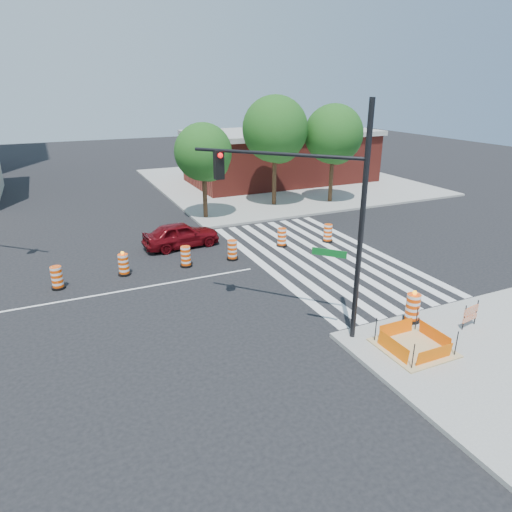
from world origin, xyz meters
The scene contains 19 objects.
ground centered at (0.00, 0.00, 0.00)m, with size 120.00×120.00×0.00m, color black.
sidewalk_ne centered at (18.00, 18.00, 0.07)m, with size 22.00×22.00×0.15m, color gray.
crosswalk_east centered at (10.95, 0.00, 0.01)m, with size 6.75×13.50×0.01m.
lane_centerline centered at (0.00, 0.00, 0.01)m, with size 14.00×0.12×0.01m, color silver.
excavation_pit centered at (9.00, -9.00, 0.22)m, with size 2.20×2.20×0.90m.
brick_storefront centered at (18.00, 18.00, 2.32)m, with size 16.50×8.50×4.60m.
red_coupe centered at (4.85, 4.52, 0.71)m, with size 1.67×4.15×1.41m, color #5E080D.
signal_pole_se centered at (6.48, -6.27, 4.87)m, with size 4.19×4.50×7.95m.
pit_drum centered at (10.27, -7.49, 0.67)m, with size 0.63×0.63×1.25m.
barricade centered at (11.85, -8.71, 0.69)m, with size 0.83×0.17×0.98m.
tree_north_c centered at (7.89, 9.31, 4.19)m, with size 3.67×3.67×6.24m.
tree_north_d centered at (13.56, 10.46, 5.24)m, with size 4.59×4.59×7.80m.
tree_north_e centered at (17.83, 9.57, 4.83)m, with size 4.23×4.23×7.19m.
median_drum_3 centered at (-1.60, 1.45, 0.48)m, with size 0.60×0.60×1.02m.
median_drum_4 centered at (1.31, 1.82, 0.49)m, with size 0.60×0.60×1.18m.
median_drum_5 centered at (4.27, 1.65, 0.48)m, with size 0.60×0.60×1.02m.
median_drum_6 centered at (6.69, 1.57, 0.48)m, with size 0.60×0.60×1.02m.
median_drum_7 centered at (9.94, 2.33, 0.48)m, with size 0.60×0.60×1.02m.
median_drum_8 centered at (12.67, 1.92, 0.48)m, with size 0.60×0.60×1.02m.
Camera 1 is at (-1.26, -18.81, 8.45)m, focal length 32.00 mm.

